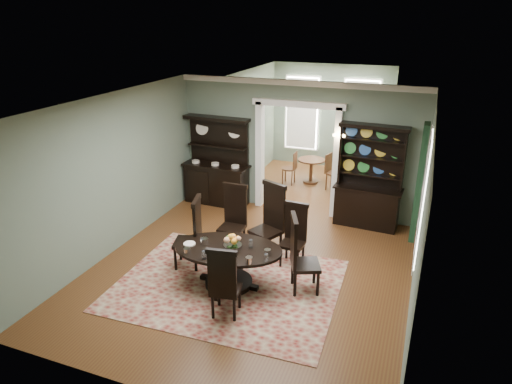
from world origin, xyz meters
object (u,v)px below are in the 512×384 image
Objects in this scene: parlor_table at (311,167)px; sideboard at (217,174)px; welsh_dresser at (368,190)px; dining_table at (228,259)px.

sideboard is at bearing -129.69° from parlor_table.
welsh_dresser is at bearing -50.18° from parlor_table.
dining_table is 3.74m from welsh_dresser.
dining_table is 0.94× the size of sideboard.
dining_table is 2.73× the size of parlor_table.
parlor_table is at bearing 133.28° from welsh_dresser.
dining_table is 5.39m from parlor_table.
dining_table is at bearing -59.77° from sideboard.
sideboard reaches higher than dining_table.
parlor_table is at bearing 52.34° from sideboard.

